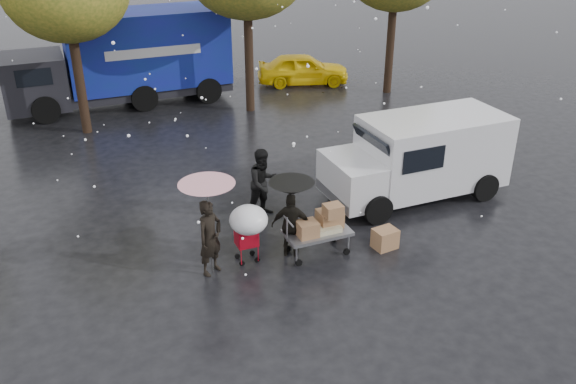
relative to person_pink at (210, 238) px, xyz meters
name	(u,v)px	position (x,y,z in m)	size (l,w,h in m)	color
ground	(294,253)	(1.95, 0.00, -0.87)	(90.00, 90.00, 0.00)	black
person_pink	(210,238)	(0.00, 0.00, 0.00)	(0.63, 0.42, 1.74)	black
person_middle	(263,183)	(1.98, 2.00, 0.04)	(0.88, 0.69, 1.82)	black
person_black	(291,225)	(1.88, -0.03, -0.10)	(0.91, 0.38, 1.55)	black
umbrella_pink	(207,190)	(0.00, 0.00, 1.13)	(1.19, 1.19, 2.15)	#4C4C4C
umbrella_black	(292,188)	(1.88, -0.03, 0.83)	(1.02, 1.02, 1.85)	#4C4C4C
vendor_cart	(321,225)	(2.53, -0.21, -0.14)	(1.52, 0.80, 1.27)	slate
shopping_cart	(248,223)	(0.86, -0.02, 0.19)	(0.84, 0.84, 1.46)	#A80919
white_van	(420,156)	(6.27, 1.47, 0.29)	(4.91, 2.18, 2.20)	silver
blue_truck	(126,59)	(0.42, 12.62, 0.89)	(8.30, 2.60, 3.50)	navy
box_ground_near	(385,239)	(4.02, -0.58, -0.63)	(0.53, 0.43, 0.48)	brown
box_ground_far	(334,222)	(3.32, 0.67, -0.70)	(0.44, 0.34, 0.34)	brown
yellow_taxi	(303,69)	(7.70, 12.39, -0.21)	(1.55, 3.85, 1.31)	yellow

